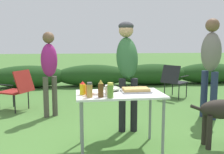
# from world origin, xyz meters

# --- Properties ---
(ground_plane) EXTENTS (60.00, 60.00, 0.00)m
(ground_plane) POSITION_xyz_m (0.00, 0.00, 0.00)
(ground_plane) COLOR #477533
(shrub_hedge) EXTENTS (14.40, 0.90, 0.69)m
(shrub_hedge) POSITION_xyz_m (0.00, 4.87, 0.34)
(shrub_hedge) COLOR #1E4219
(shrub_hedge) RESTS_ON ground
(folding_table) EXTENTS (1.10, 0.64, 0.74)m
(folding_table) POSITION_xyz_m (0.00, 0.00, 0.66)
(folding_table) COLOR white
(folding_table) RESTS_ON ground
(food_tray) EXTENTS (0.38, 0.24, 0.06)m
(food_tray) POSITION_xyz_m (0.22, 0.04, 0.77)
(food_tray) COLOR #9E9EA3
(food_tray) RESTS_ON folding_table
(plate_stack) EXTENTS (0.23, 0.23, 0.03)m
(plate_stack) POSITION_xyz_m (-0.27, 0.02, 0.75)
(plate_stack) COLOR white
(plate_stack) RESTS_ON folding_table
(mixing_bowl) EXTENTS (0.23, 0.23, 0.06)m
(mixing_bowl) POSITION_xyz_m (-0.08, 0.18, 0.77)
(mixing_bowl) COLOR #ADBC99
(mixing_bowl) RESTS_ON folding_table
(paper_cup_stack) EXTENTS (0.08, 0.08, 0.13)m
(paper_cup_stack) POSITION_xyz_m (-0.16, -0.12, 0.80)
(paper_cup_stack) COLOR white
(paper_cup_stack) RESTS_ON folding_table
(relish_jar) EXTENTS (0.07, 0.07, 0.18)m
(relish_jar) POSITION_xyz_m (-0.16, -0.25, 0.83)
(relish_jar) COLOR olive
(relish_jar) RESTS_ON folding_table
(hot_sauce_bottle) EXTENTS (0.06, 0.06, 0.16)m
(hot_sauce_bottle) POSITION_xyz_m (-0.40, -0.07, 0.81)
(hot_sauce_bottle) COLOR #CC4214
(hot_sauce_bottle) RESTS_ON folding_table
(beer_bottle) EXTENTS (0.06, 0.06, 0.21)m
(beer_bottle) POSITION_xyz_m (-0.26, -0.20, 0.84)
(beer_bottle) COLOR brown
(beer_bottle) RESTS_ON folding_table
(spice_jar) EXTENTS (0.07, 0.07, 0.18)m
(spice_jar) POSITION_xyz_m (-0.39, -0.19, 0.83)
(spice_jar) COLOR #B2893D
(spice_jar) RESTS_ON folding_table
(mustard_bottle) EXTENTS (0.07, 0.07, 0.17)m
(mustard_bottle) POSITION_xyz_m (-0.47, -0.01, 0.82)
(mustard_bottle) COLOR yellow
(mustard_bottle) RESTS_ON folding_table
(standing_person_in_navy_coat) EXTENTS (0.36, 0.49, 1.71)m
(standing_person_in_navy_coat) POSITION_xyz_m (0.25, 0.75, 1.10)
(standing_person_in_navy_coat) COLOR black
(standing_person_in_navy_coat) RESTS_ON ground
(standing_person_in_gray_fleece) EXTENTS (0.38, 0.34, 1.58)m
(standing_person_in_gray_fleece) POSITION_xyz_m (-1.03, 1.63, 0.96)
(standing_person_in_gray_fleece) COLOR #4C473D
(standing_person_in_gray_fleece) RESTS_ON ground
(standing_person_with_beanie) EXTENTS (0.40, 0.46, 1.80)m
(standing_person_with_beanie) POSITION_xyz_m (1.85, 1.10, 1.09)
(standing_person_with_beanie) COLOR #232D4C
(standing_person_with_beanie) RESTS_ON ground
(camp_chair_green_behind_table) EXTENTS (0.75, 0.73, 0.83)m
(camp_chair_green_behind_table) POSITION_xyz_m (1.87, 2.80, 0.47)
(camp_chair_green_behind_table) COLOR #232328
(camp_chair_green_behind_table) RESTS_ON ground
(camp_chair_near_hedge) EXTENTS (0.74, 0.69, 0.83)m
(camp_chair_near_hedge) POSITION_xyz_m (-1.72, 2.14, 0.47)
(camp_chair_near_hedge) COLOR maroon
(camp_chair_near_hedge) RESTS_ON ground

